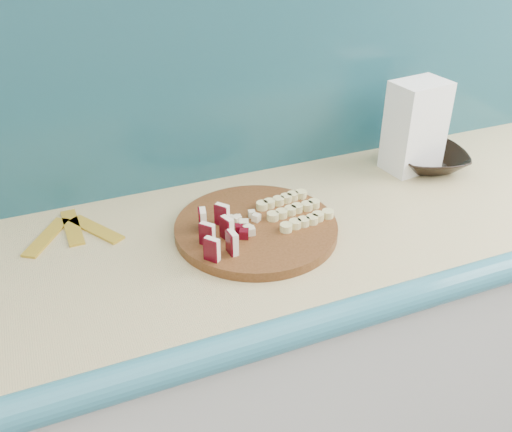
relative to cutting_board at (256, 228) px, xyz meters
The scene contains 9 objects.
kitchen_counter 0.47m from the cutting_board, behind, with size 2.20×0.63×0.91m.
backsplash 0.38m from the cutting_board, 108.86° to the left, with size 2.20×0.02×0.50m, color teal.
cutting_board is the anchor object (origin of this frame).
apple_wedges 0.11m from the cutting_board, 163.15° to the right, with size 0.08×0.14×0.05m.
apple_chunks 0.03m from the cutting_board, behind, with size 0.06×0.06×0.02m.
banana_slices 0.10m from the cutting_board, ahead, with size 0.14×0.14×0.02m.
brown_bowl 0.55m from the cutting_board, 12.24° to the left, with size 0.19×0.19×0.05m, color black.
flour_bag 0.52m from the cutting_board, 15.27° to the left, with size 0.13×0.10×0.23m, color white.
banana_peel 0.40m from the cutting_board, 157.33° to the left, with size 0.21×0.17×0.01m.
Camera 1 is at (-0.20, 0.56, 1.58)m, focal length 40.00 mm.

